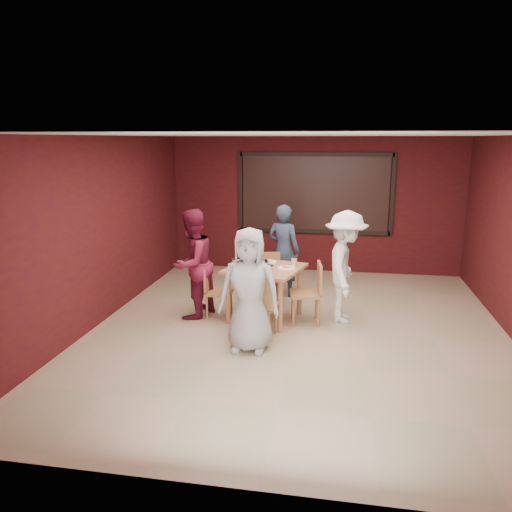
% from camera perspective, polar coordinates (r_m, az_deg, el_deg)
% --- Properties ---
extents(floor, '(7.00, 7.00, 0.00)m').
position_cam_1_polar(floor, '(7.45, 4.78, -8.44)').
color(floor, tan).
rests_on(floor, ground).
extents(window_blinds, '(3.00, 0.02, 1.50)m').
position_cam_1_polar(window_blinds, '(10.43, 6.71, 7.11)').
color(window_blinds, black).
extents(dining_table, '(1.28, 1.28, 0.98)m').
position_cam_1_polar(dining_table, '(7.66, 1.01, -2.08)').
color(dining_table, '#BA7D4C').
rests_on(dining_table, floor).
extents(chair_front, '(0.51, 0.51, 0.93)m').
position_cam_1_polar(chair_front, '(6.96, 0.29, -5.39)').
color(chair_front, '#AA6642').
rests_on(chair_front, floor).
extents(chair_back, '(0.50, 0.50, 0.85)m').
position_cam_1_polar(chair_back, '(8.55, 1.48, -2.15)').
color(chair_back, '#AA6642').
rests_on(chair_back, floor).
extents(chair_left, '(0.39, 0.39, 0.81)m').
position_cam_1_polar(chair_left, '(7.86, -4.74, -3.76)').
color(chair_left, '#AA6642').
rests_on(chair_left, floor).
extents(chair_right, '(0.51, 0.51, 0.94)m').
position_cam_1_polar(chair_right, '(7.58, 6.28, -3.83)').
color(chair_right, '#AA6642').
rests_on(chair_right, floor).
extents(diner_front, '(0.82, 0.55, 1.65)m').
position_cam_1_polar(diner_front, '(6.50, -0.77, -3.94)').
color(diner_front, '#ADADAD').
rests_on(diner_front, floor).
extents(diner_back, '(0.69, 0.56, 1.64)m').
position_cam_1_polar(diner_back, '(8.84, 3.16, 0.64)').
color(diner_back, '#2E3C52').
rests_on(diner_back, floor).
extents(diner_left, '(0.88, 1.00, 1.71)m').
position_cam_1_polar(diner_left, '(7.81, -7.31, -0.91)').
color(diner_left, maroon).
rests_on(diner_left, floor).
extents(diner_right, '(0.67, 1.13, 1.71)m').
position_cam_1_polar(diner_right, '(7.69, 10.18, -1.23)').
color(diner_right, white).
rests_on(diner_right, floor).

